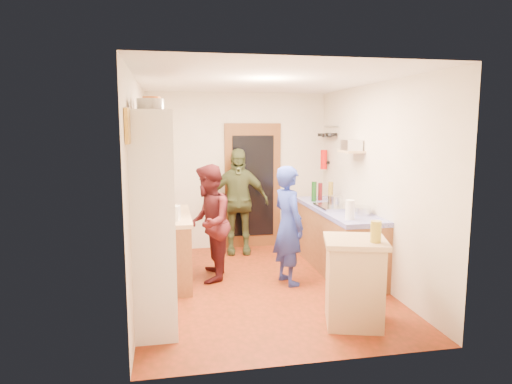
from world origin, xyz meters
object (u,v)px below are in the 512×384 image
object	(u,v)px
right_counter_base	(336,240)
person_left	(211,222)
person_back	(238,201)
hutch_body	(155,218)
island_base	(354,284)
person_hob	(291,225)

from	to	relation	value
right_counter_base	person_left	world-z (taller)	person_left
person_back	right_counter_base	bearing A→B (deg)	-35.00
hutch_body	island_base	size ratio (longest dim) A/B	2.56
right_counter_base	person_left	size ratio (longest dim) A/B	1.41
right_counter_base	island_base	bearing A→B (deg)	-105.25
island_base	person_hob	size ratio (longest dim) A/B	0.55
hutch_body	person_left	bearing A→B (deg)	60.29
person_back	person_left	bearing A→B (deg)	-108.86
right_counter_base	person_hob	bearing A→B (deg)	-149.70
person_hob	person_back	bearing A→B (deg)	0.90
person_hob	person_left	world-z (taller)	person_left
person_left	hutch_body	bearing A→B (deg)	-20.68
hutch_body	right_counter_base	world-z (taller)	hutch_body
person_left	person_back	bearing A→B (deg)	164.11
person_left	right_counter_base	bearing A→B (deg)	102.09
island_base	person_back	distance (m)	3.03
right_counter_base	person_back	distance (m)	1.73
right_counter_base	island_base	world-z (taller)	island_base
hutch_body	person_hob	xyz separation A→B (m)	(1.70, 0.83, -0.32)
island_base	person_left	distance (m)	2.19
right_counter_base	hutch_body	bearing A→B (deg)	-152.53
right_counter_base	person_hob	world-z (taller)	person_hob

